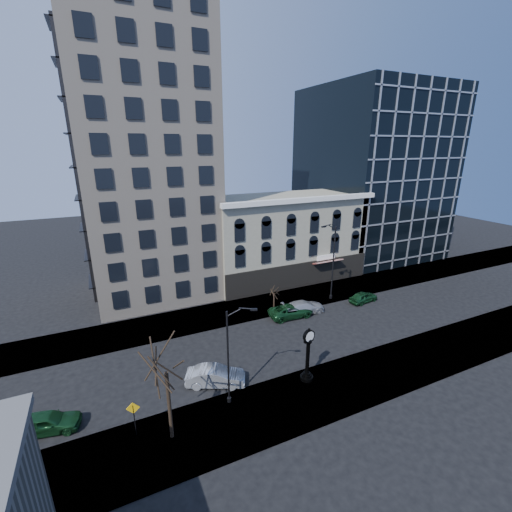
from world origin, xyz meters
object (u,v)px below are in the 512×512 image
warning_sign (134,413)px  car_near_a (47,422)px  street_clock (308,357)px  street_lamp_near (236,331)px  car_near_b (216,376)px

warning_sign → car_near_a: (-5.49, 3.08, -1.25)m
street_clock → street_lamp_near: (-6.30, -0.02, 3.95)m
street_clock → street_lamp_near: street_lamp_near is taller
warning_sign → car_near_a: size_ratio=0.63×
car_near_a → warning_sign: bearing=-107.6°
street_lamp_near → warning_sign: street_lamp_near is taller
street_clock → car_near_a: street_clock is taller
car_near_a → car_near_b: (12.07, -0.23, 0.06)m
street_lamp_near → car_near_a: (-12.88, 2.95, -5.53)m
street_clock → warning_sign: size_ratio=1.79×
warning_sign → car_near_b: bearing=34.3°
car_near_a → car_near_b: 12.07m
street_lamp_near → car_near_a: street_lamp_near is taller
street_clock → car_near_a: bearing=160.2°
street_clock → warning_sign: bearing=169.6°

